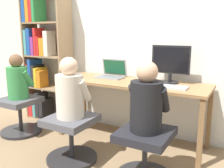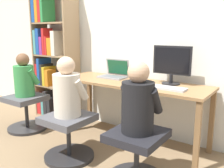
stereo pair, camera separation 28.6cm
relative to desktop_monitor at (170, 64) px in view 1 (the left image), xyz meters
The scene contains 14 objects.
ground_plane 1.15m from the desktop_monitor, 133.84° to the right, with size 14.00×14.00×0.00m, color #846B4C.
wall_back 0.58m from the desktop_monitor, 152.76° to the left, with size 10.00×0.05×2.60m.
desk 0.55m from the desktop_monitor, 161.27° to the right, with size 1.83×0.60×0.75m.
desktop_monitor is the anchor object (origin of this frame).
laptop 0.78m from the desktop_monitor, behind, with size 0.35×0.26×0.23m.
keyboard 0.33m from the desktop_monitor, 81.55° to the right, with size 0.45×0.15×0.03m.
computer_mouse_by_keyboard 0.40m from the desktop_monitor, 139.30° to the right, with size 0.07×0.09×0.03m.
office_chair_left 1.09m from the desktop_monitor, 86.87° to the right, with size 0.53×0.53×0.48m.
office_chair_right 1.35m from the desktop_monitor, 131.13° to the right, with size 0.53×0.53×0.48m.
person_at_monitor 0.86m from the desktop_monitor, 86.86° to the right, with size 0.34×0.30×0.62m.
person_at_laptop 1.17m from the desktop_monitor, 131.27° to the right, with size 0.34×0.30×0.61m.
bookshelf 1.96m from the desktop_monitor, behind, with size 0.72×0.31×1.95m.
office_chair_side 2.04m from the desktop_monitor, 160.98° to the right, with size 0.53×0.53×0.48m.
person_near_shelf 1.93m from the desktop_monitor, 161.09° to the right, with size 0.32×0.28×0.58m.
Camera 1 is at (1.23, -2.33, 1.33)m, focal length 40.00 mm.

